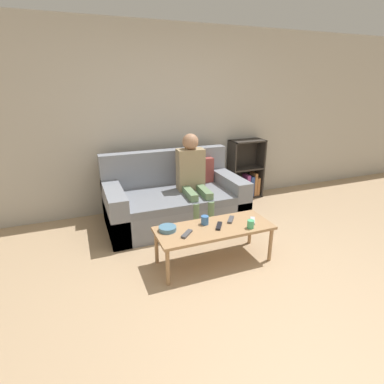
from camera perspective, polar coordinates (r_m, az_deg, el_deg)
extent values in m
plane|color=tan|center=(2.92, 10.98, -19.00)|extent=(22.00, 22.00, 0.00)
cube|color=#B7B2A8|center=(4.51, -4.70, 13.34)|extent=(12.00, 0.06, 2.60)
cube|color=gray|center=(4.13, -3.23, -3.56)|extent=(1.82, 1.00, 0.34)
cube|color=slate|center=(3.96, -2.88, -1.11)|extent=(1.38, 0.82, 0.10)
cube|color=gray|center=(4.32, -5.09, 4.78)|extent=(1.82, 0.18, 0.49)
cube|color=gray|center=(3.92, -14.47, -3.44)|extent=(0.22, 1.00, 0.60)
cube|color=gray|center=(4.37, 6.74, -0.43)|extent=(0.22, 1.00, 0.60)
cube|color=#93423D|center=(4.37, 1.72, 4.10)|extent=(0.36, 0.12, 0.36)
cube|color=#332D28|center=(4.90, 7.47, 4.00)|extent=(0.02, 0.28, 0.97)
cube|color=#332D28|center=(5.17, 12.76, 4.54)|extent=(0.02, 0.28, 0.97)
cube|color=#332D28|center=(5.13, 9.45, 4.65)|extent=(0.57, 0.02, 0.97)
cube|color=#332D28|center=(5.17, 9.87, -0.74)|extent=(0.57, 0.28, 0.02)
cube|color=#332D28|center=(5.02, 10.20, 4.49)|extent=(0.52, 0.28, 0.02)
cube|color=#332D28|center=(4.92, 10.53, 9.55)|extent=(0.57, 0.28, 0.02)
cube|color=#232328|center=(4.98, 7.72, 0.97)|extent=(0.04, 0.19, 0.37)
cube|color=beige|center=(5.02, 8.28, 0.58)|extent=(0.06, 0.20, 0.28)
cube|color=#993D84|center=(5.06, 8.93, 0.62)|extent=(0.06, 0.22, 0.27)
cube|color=#232328|center=(5.09, 9.58, 0.75)|extent=(0.05, 0.23, 0.28)
cube|color=#993D84|center=(5.10, 10.27, 1.29)|extent=(0.06, 0.17, 0.37)
cube|color=#33519E|center=(5.15, 10.97, 1.22)|extent=(0.07, 0.18, 0.34)
cube|color=#B77542|center=(5.18, 11.59, 1.56)|extent=(0.05, 0.19, 0.39)
cube|color=#B77542|center=(5.22, 12.06, 1.22)|extent=(0.05, 0.20, 0.31)
cylinder|color=#A87F56|center=(2.91, -4.64, -14.13)|extent=(0.04, 0.04, 0.39)
cylinder|color=#A87F56|center=(3.36, 14.71, -9.67)|extent=(0.04, 0.04, 0.39)
cylinder|color=#A87F56|center=(3.24, -6.79, -10.32)|extent=(0.04, 0.04, 0.39)
cylinder|color=#A87F56|center=(3.65, 11.01, -6.85)|extent=(0.04, 0.04, 0.39)
cube|color=#A87F56|center=(3.15, 4.27, -6.90)|extent=(1.23, 0.49, 0.03)
cylinder|color=#66845B|center=(3.73, 0.70, -5.34)|extent=(0.10, 0.10, 0.44)
cylinder|color=#66845B|center=(3.80, 3.55, -4.93)|extent=(0.10, 0.10, 0.44)
cube|color=#66845B|center=(3.86, -0.51, -0.18)|extent=(0.13, 0.45, 0.09)
cube|color=#66845B|center=(3.92, 2.26, 0.13)|extent=(0.13, 0.45, 0.09)
cube|color=#9E8966|center=(4.05, -0.30, 4.32)|extent=(0.37, 0.22, 0.56)
sphere|color=#A87A5B|center=(3.97, -0.31, 9.55)|extent=(0.21, 0.21, 0.21)
cylinder|color=#4CB77A|center=(3.15, 11.10, -6.04)|extent=(0.07, 0.07, 0.09)
cylinder|color=#3D70B2|center=(3.17, 2.46, -5.37)|extent=(0.08, 0.08, 0.09)
cube|color=#47474C|center=(2.97, -1.01, -7.98)|extent=(0.16, 0.15, 0.02)
cube|color=black|center=(3.14, 5.16, -6.45)|extent=(0.13, 0.17, 0.02)
cube|color=#B7B7BC|center=(3.30, 11.47, -5.38)|extent=(0.13, 0.17, 0.02)
cube|color=#47474C|center=(3.29, 7.39, -5.24)|extent=(0.14, 0.16, 0.02)
cylinder|color=teal|center=(3.06, -4.68, -6.96)|extent=(0.18, 0.18, 0.05)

